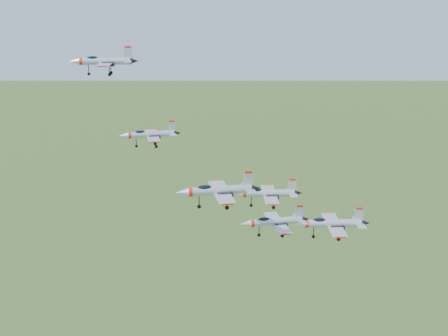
{
  "coord_description": "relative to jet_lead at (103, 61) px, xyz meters",
  "views": [
    {
      "loc": [
        10.22,
        -101.63,
        159.28
      ],
      "look_at": [
        3.04,
        -0.88,
        128.27
      ],
      "focal_mm": 50.0,
      "sensor_mm": 36.0,
      "label": 1
    }
  ],
  "objects": [
    {
      "name": "jet_left_low",
      "position": [
        30.71,
        -5.21,
        -23.32
      ],
      "size": [
        13.03,
        10.82,
        3.48
      ],
      "rotation": [
        0.0,
        0.0,
        0.1
      ],
      "color": "#B2B7BF"
    },
    {
      "name": "jet_left_high",
      "position": [
        9.81,
        -8.25,
        -11.76
      ],
      "size": [
        10.86,
        9.22,
        2.94
      ],
      "rotation": [
        0.0,
        0.0,
        0.27
      ],
      "color": "#B2B7BF"
    },
    {
      "name": "jet_lead",
      "position": [
        0.0,
        0.0,
        0.0
      ],
      "size": [
        12.79,
        10.64,
        3.42
      ],
      "rotation": [
        0.0,
        0.0,
        0.12
      ],
      "color": "#B2B7BF"
    },
    {
      "name": "jet_right_high",
      "position": [
        23.8,
        -31.72,
        -13.8
      ],
      "size": [
        12.07,
        10.21,
        3.26
      ],
      "rotation": [
        0.0,
        0.0,
        0.25
      ],
      "color": "#B2B7BF"
    },
    {
      "name": "jet_trail",
      "position": [
        42.08,
        -11.17,
        -26.56
      ],
      "size": [
        13.65,
        11.33,
        3.65
      ],
      "rotation": [
        0.0,
        0.0,
        0.1
      ],
      "color": "#B2B7BF"
    },
    {
      "name": "jet_right_low",
      "position": [
        31.98,
        -24.35,
        -21.23
      ],
      "size": [
        10.98,
        9.32,
        2.98
      ],
      "rotation": [
        0.0,
        0.0,
        0.27
      ],
      "color": "#B2B7BF"
    }
  ]
}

